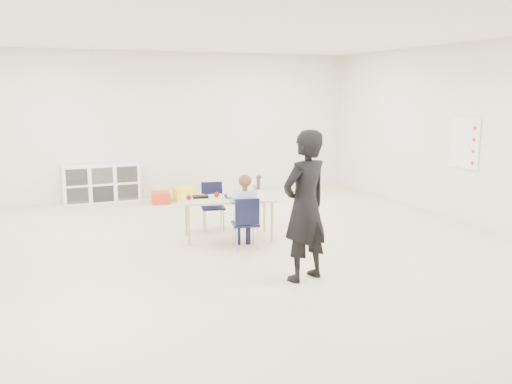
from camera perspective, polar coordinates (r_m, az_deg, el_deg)
name	(u,v)px	position (r m, az deg, el deg)	size (l,w,h in m)	color
room	(240,148)	(6.49, -1.70, 4.70)	(9.00, 9.02, 2.80)	beige
table	(228,218)	(7.67, -2.94, -2.73)	(1.37, 0.86, 0.58)	beige
chair_near	(245,223)	(7.16, -1.13, -3.24)	(0.34, 0.32, 0.70)	black
chair_far	(213,206)	(8.16, -4.54, -1.53)	(0.34, 0.32, 0.70)	black
child	(245,208)	(7.12, -1.13, -1.67)	(0.47, 0.47, 1.10)	#9DB8D4
lunch_tray_near	(233,196)	(7.68, -2.47, -0.39)	(0.22, 0.16, 0.03)	black
lunch_tray_far	(200,197)	(7.65, -5.88, -0.48)	(0.22, 0.16, 0.03)	black
milk_carton	(230,196)	(7.49, -2.75, -0.41)	(0.07, 0.07, 0.10)	white
bread_roll	(249,196)	(7.55, -0.77, -0.43)	(0.09, 0.09, 0.07)	tan
apple_near	(217,195)	(7.67, -4.17, -0.27)	(0.07, 0.07, 0.07)	maroon
apple_far	(189,197)	(7.50, -7.10, -0.57)	(0.07, 0.07, 0.07)	maroon
cubby_shelf	(102,183)	(10.54, -15.94, 0.89)	(1.40, 0.40, 0.70)	white
rules_poster	(465,143)	(9.14, 21.13, 4.81)	(0.02, 0.60, 0.80)	white
adult	(305,206)	(5.92, 5.18, -1.50)	(0.61, 0.40, 1.67)	black
bin_red	(161,198)	(10.21, -9.99, -0.58)	(0.32, 0.41, 0.20)	red
bin_yellow	(184,194)	(10.48, -7.63, -0.16)	(0.35, 0.46, 0.22)	#FFF11A
bin_blue	(212,193)	(10.50, -4.62, -0.07)	(0.36, 0.47, 0.23)	#162AA9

